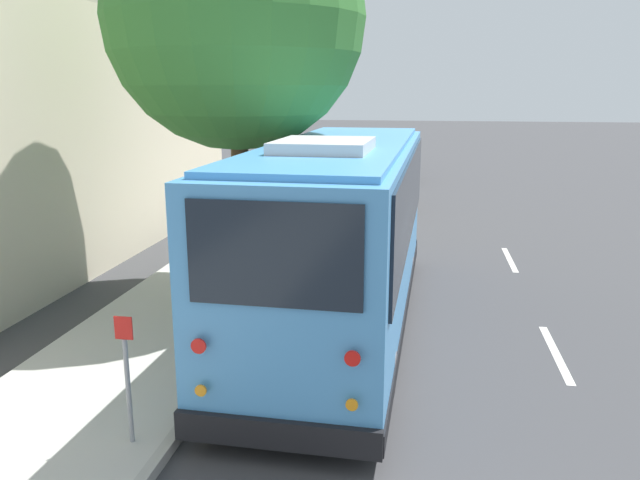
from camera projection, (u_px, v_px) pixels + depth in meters
name	position (u px, v px, depth m)	size (l,w,h in m)	color
ground_plane	(341.00, 359.00, 10.28)	(160.00, 160.00, 0.00)	#3D3D3F
sidewalk_slab	(150.00, 341.00, 10.79)	(80.00, 3.08, 0.15)	#B2AFA8
curb_strip	(240.00, 348.00, 10.53)	(80.00, 0.14, 0.15)	#9D9A94
shuttle_bus	(340.00, 226.00, 11.25)	(9.39, 2.76, 3.59)	#4C93D1
parked_sedan_tan	(377.00, 192.00, 23.33)	(4.28, 1.87, 1.26)	tan
parked_sedan_black	(386.00, 168.00, 30.07)	(4.28, 1.78, 1.33)	black
parked_sedan_silver	(393.00, 155.00, 36.23)	(4.38, 2.03, 1.27)	#A8AAAF
street_tree	(237.00, 0.00, 12.21)	(5.12, 5.12, 8.84)	brown
sign_post_near	(127.00, 379.00, 7.40)	(0.06, 0.22, 1.61)	gray
sign_post_far	(191.00, 331.00, 9.41)	(0.06, 0.06, 1.25)	gray
fire_hydrant	(308.00, 213.00, 19.49)	(0.22, 0.22, 0.81)	#99999E
lane_stripe_mid	(556.00, 353.00, 10.48)	(2.40, 0.14, 0.01)	silver
lane_stripe_ahead	(510.00, 259.00, 16.24)	(2.40, 0.14, 0.01)	silver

